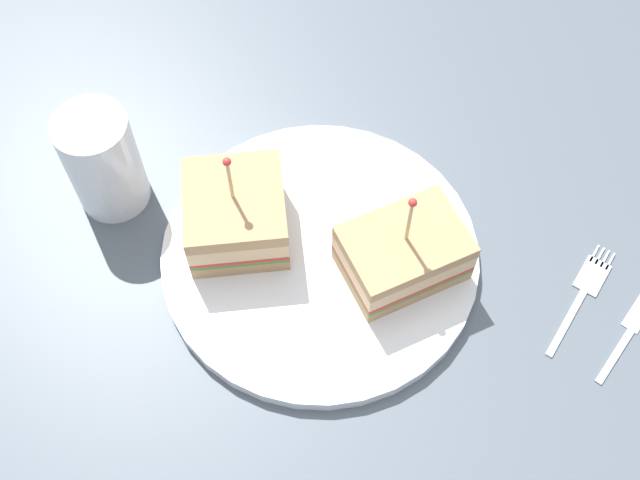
% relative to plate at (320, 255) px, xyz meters
% --- Properties ---
extents(ground_plane, '(1.16, 1.16, 0.02)m').
position_rel_plate_xyz_m(ground_plane, '(0.00, 0.00, -0.02)').
color(ground_plane, '#4C5660').
extents(plate, '(0.28, 0.28, 0.01)m').
position_rel_plate_xyz_m(plate, '(0.00, 0.00, 0.00)').
color(plate, white).
rests_on(plate, ground_plane).
extents(sandwich_half_front, '(0.11, 0.10, 0.11)m').
position_rel_plate_xyz_m(sandwich_half_front, '(-0.01, -0.07, 0.03)').
color(sandwich_half_front, tan).
rests_on(sandwich_half_front, plate).
extents(sandwich_half_back, '(0.11, 0.12, 0.11)m').
position_rel_plate_xyz_m(sandwich_half_back, '(0.01, 0.07, 0.03)').
color(sandwich_half_back, tan).
rests_on(sandwich_half_back, plate).
extents(drink_glass, '(0.06, 0.06, 0.11)m').
position_rel_plate_xyz_m(drink_glass, '(-0.04, -0.20, 0.04)').
color(drink_glass, silver).
rests_on(drink_glass, ground_plane).
extents(fork, '(0.12, 0.06, 0.00)m').
position_rel_plate_xyz_m(fork, '(-0.00, 0.23, -0.00)').
color(fork, silver).
rests_on(fork, ground_plane).
extents(knife, '(0.11, 0.07, 0.00)m').
position_rel_plate_xyz_m(knife, '(0.02, 0.28, -0.00)').
color(knife, silver).
rests_on(knife, ground_plane).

